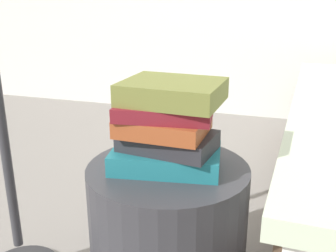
% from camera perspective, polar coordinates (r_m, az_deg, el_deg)
% --- Properties ---
extents(side_table, '(0.46, 0.46, 0.43)m').
position_cam_1_polar(side_table, '(1.22, 0.00, -15.01)').
color(side_table, '#333338').
rests_on(side_table, ground_plane).
extents(book_teal, '(0.32, 0.23, 0.05)m').
position_cam_1_polar(book_teal, '(1.11, -0.33, -4.68)').
color(book_teal, '#1E727F').
rests_on(book_teal, side_table).
extents(book_charcoal, '(0.27, 0.19, 0.05)m').
position_cam_1_polar(book_charcoal, '(1.09, 0.08, -2.17)').
color(book_charcoal, '#28282D').
rests_on(book_charcoal, book_teal).
extents(book_rust, '(0.23, 0.19, 0.05)m').
position_cam_1_polar(book_rust, '(1.07, -0.67, 0.16)').
color(book_rust, '#994723').
rests_on(book_rust, book_charcoal).
extents(book_maroon, '(0.27, 0.21, 0.04)m').
position_cam_1_polar(book_maroon, '(1.06, -0.36, 2.39)').
color(book_maroon, maroon).
rests_on(book_maroon, book_rust).
extents(book_olive, '(0.27, 0.22, 0.06)m').
position_cam_1_polar(book_olive, '(1.06, 0.65, 4.92)').
color(book_olive, olive).
rests_on(book_olive, book_maroon).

